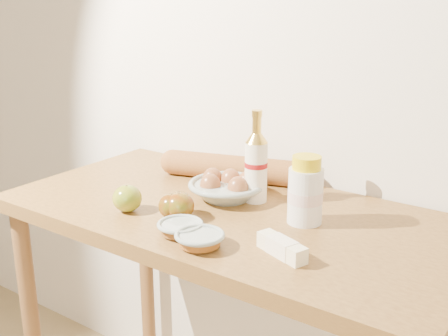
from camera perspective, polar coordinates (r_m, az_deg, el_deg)
The scene contains 13 objects.
back_wall at distance 1.63m, azimuth 7.47°, elevation 12.57°, with size 3.50×0.02×2.60m, color #F0E4D0.
table at distance 1.50m, azimuth 0.67°, elevation -8.63°, with size 1.20×0.60×0.90m.
bourbon_bottle at distance 1.48m, azimuth 3.28°, elevation 0.30°, with size 0.08×0.08×0.25m.
cream_bottle at distance 1.36m, azimuth 8.27°, elevation -2.45°, with size 0.11×0.11×0.17m.
egg_bowl at distance 1.52m, azimuth 0.29°, elevation -2.00°, with size 0.26×0.26×0.07m.
baguette at distance 1.66m, azimuth 0.76°, elevation 0.02°, with size 0.46×0.20×0.08m.
apple_yellowgreen at distance 1.45m, azimuth -9.81°, elevation -3.06°, with size 0.10×0.10×0.07m.
apple_redgreen_front at distance 1.40m, azimuth -4.62°, elevation -3.63°, with size 0.08×0.08×0.06m.
apple_redgreen_right at distance 1.38m, azimuth -4.55°, elevation -3.87°, with size 0.08×0.08×0.07m.
sugar_bowl at distance 1.30m, azimuth -4.46°, elevation -6.10°, with size 0.14×0.14×0.03m.
syrup_bowl at distance 1.24m, azimuth -2.48°, elevation -7.24°, with size 0.11×0.11×0.03m.
butter_stick at distance 1.21m, azimuth 5.89°, elevation -8.03°, with size 0.13×0.08×0.04m.
apple_extra at distance 1.39m, azimuth -5.27°, elevation -3.87°, with size 0.08×0.08×0.06m.
Camera 1 is at (0.76, 0.07, 1.44)m, focal length 45.00 mm.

